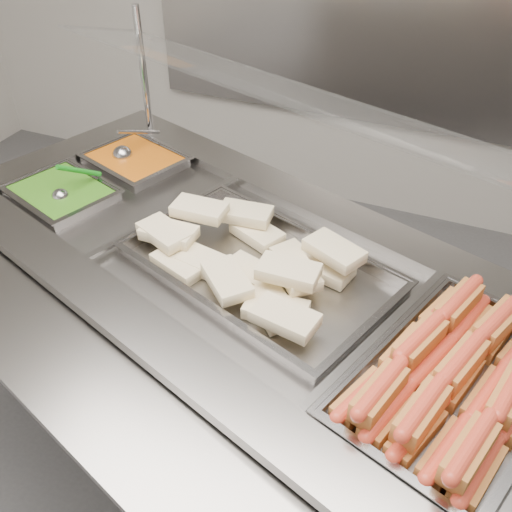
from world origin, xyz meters
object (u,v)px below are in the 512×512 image
at_px(pan_hotdogs, 455,391).
at_px(sneeze_guard, 300,101).
at_px(ladle, 124,154).
at_px(pan_wraps, 259,272).
at_px(serving_spoon, 64,192).
at_px(steam_counter, 244,367).

bearing_deg(pan_hotdogs, sneeze_guard, 141.24).
bearing_deg(sneeze_guard, ladle, 167.84).
bearing_deg(ladle, pan_hotdogs, -25.18).
height_order(pan_hotdogs, pan_wraps, same).
bearing_deg(sneeze_guard, serving_spoon, -168.55).
bearing_deg(ladle, serving_spoon, -95.47).
relative_size(sneeze_guard, pan_hotdogs, 2.62).
bearing_deg(pan_wraps, ladle, 150.57).
bearing_deg(pan_wraps, serving_spoon, 173.04).
bearing_deg(ladle, steam_counter, -30.28).
distance_m(steam_counter, pan_hotdogs, 0.84).
distance_m(sneeze_guard, pan_wraps, 0.51).
distance_m(pan_wraps, serving_spoon, 0.78).
height_order(steam_counter, pan_wraps, pan_wraps).
relative_size(pan_hotdogs, pan_wraps, 0.82).
bearing_deg(sneeze_guard, pan_hotdogs, -38.76).
relative_size(steam_counter, ladle, 10.56).
relative_size(steam_counter, sneeze_guard, 1.24).
height_order(sneeze_guard, ladle, sneeze_guard).
distance_m(sneeze_guard, serving_spoon, 0.90).
bearing_deg(sneeze_guard, pan_wraps, -94.14).
distance_m(sneeze_guard, pan_hotdogs, 0.87).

